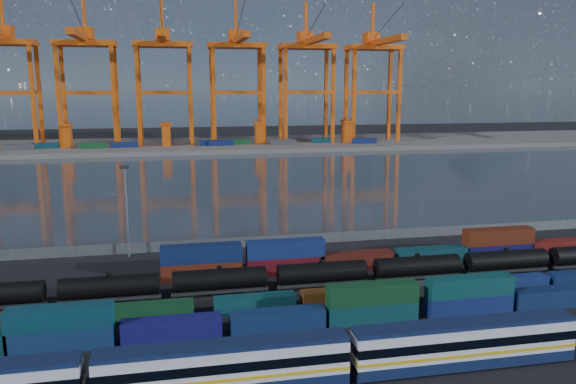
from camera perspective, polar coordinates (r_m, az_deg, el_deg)
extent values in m
plane|color=black|center=(83.38, 4.17, -10.58)|extent=(700.00, 700.00, 0.00)
plane|color=#2D3842|center=(183.50, -4.66, 1.21)|extent=(700.00, 700.00, 0.00)
cube|color=#514F4C|center=(287.02, -7.18, 4.81)|extent=(700.00, 70.00, 2.00)
cone|color=#1E2630|center=(1699.84, -18.31, 17.99)|extent=(1100.00, 1100.00, 520.00)
cone|color=#1E2630|center=(1701.05, -4.10, 17.46)|extent=(1040.00, 1040.00, 460.00)
cone|color=#1E2630|center=(1793.37, 9.20, 15.72)|extent=(960.00, 960.00, 380.00)
cone|color=#1E2630|center=(1939.68, 19.18, 13.71)|extent=(840.00, 840.00, 300.00)
cube|color=silver|center=(58.71, -6.46, -17.11)|extent=(25.11, 3.01, 3.82)
cube|color=#101B3C|center=(59.67, -6.42, -18.82)|extent=(25.11, 3.07, 1.21)
cube|color=#101B3C|center=(57.73, -6.51, -15.22)|extent=(25.11, 2.71, 0.50)
cube|color=gold|center=(59.09, -6.44, -17.80)|extent=(25.13, 3.10, 0.36)
cube|color=black|center=(58.52, -6.47, -16.76)|extent=(25.13, 3.10, 1.00)
cube|color=black|center=(61.17, 2.27, -18.55)|extent=(3.01, 2.01, 0.70)
cube|color=silver|center=(65.83, 17.49, -14.35)|extent=(25.11, 3.01, 3.82)
cube|color=#101B3C|center=(66.69, 17.39, -15.91)|extent=(25.11, 3.07, 1.21)
cube|color=#101B3C|center=(64.96, 17.60, -12.62)|extent=(25.11, 2.71, 0.50)
cube|color=gold|center=(66.17, 17.45, -14.98)|extent=(25.13, 3.10, 0.36)
cube|color=black|center=(65.66, 17.51, -14.03)|extent=(25.13, 3.10, 1.00)
cube|color=black|center=(63.48, 10.04, -17.56)|extent=(3.01, 2.01, 0.70)
cube|color=black|center=(71.31, 23.79, -15.04)|extent=(3.01, 2.01, 0.70)
cube|color=navy|center=(72.73, -22.04, -13.57)|extent=(11.96, 2.43, 2.59)
cube|color=#0E3C4B|center=(71.74, -22.19, -11.67)|extent=(11.96, 2.43, 2.59)
cube|color=navy|center=(71.41, -11.70, -13.44)|extent=(11.96, 2.43, 2.59)
cube|color=navy|center=(72.39, -1.06, -12.86)|extent=(11.96, 2.43, 2.59)
cube|color=#0E4049|center=(75.45, 8.51, -11.97)|extent=(11.96, 2.43, 2.59)
cube|color=#124321|center=(74.49, 8.56, -10.13)|extent=(11.96, 2.43, 2.59)
cube|color=navy|center=(80.94, 17.86, -10.78)|extent=(11.96, 2.43, 2.59)
cube|color=#0D4445|center=(80.05, 17.97, -9.05)|extent=(11.96, 2.43, 2.59)
cube|color=#0F214C|center=(87.69, 25.29, -9.63)|extent=(11.96, 2.43, 2.59)
cube|color=#57210D|center=(78.78, -23.31, -11.84)|extent=(11.02, 2.24, 2.39)
cube|color=#114221|center=(77.09, -13.74, -11.74)|extent=(11.02, 2.24, 2.39)
cube|color=#0D4348|center=(77.62, -3.38, -11.28)|extent=(11.02, 2.24, 2.39)
cube|color=#603513|center=(80.05, 5.33, -10.61)|extent=(11.02, 2.24, 2.39)
cube|color=#3E4143|center=(84.72, 14.19, -9.68)|extent=(11.02, 2.24, 2.39)
cube|color=navy|center=(90.99, 21.78, -8.69)|extent=(11.02, 2.24, 2.39)
cube|color=#5D2112|center=(91.30, -8.76, -7.84)|extent=(12.76, 2.59, 2.76)
cube|color=#101F50|center=(90.46, -8.81, -6.18)|extent=(12.76, 2.59, 2.76)
cube|color=#5C0D17|center=(92.82, -0.27, -7.39)|extent=(12.76, 2.59, 2.76)
cube|color=navy|center=(92.00, -0.27, -5.76)|extent=(12.76, 2.59, 2.76)
cube|color=#521710|center=(95.77, 6.87, -6.90)|extent=(12.76, 2.59, 2.76)
cube|color=#0D3B44|center=(100.85, 14.40, -6.25)|extent=(12.76, 2.59, 2.76)
cube|color=#100F4D|center=(106.79, 20.50, -5.65)|extent=(12.76, 2.59, 2.76)
cube|color=#5D200E|center=(106.08, 20.60, -4.22)|extent=(12.76, 2.59, 2.76)
cube|color=maroon|center=(113.81, 25.89, -5.07)|extent=(12.76, 2.59, 2.76)
cube|color=black|center=(86.81, -24.79, -10.48)|extent=(2.62, 1.88, 0.63)
cylinder|color=black|center=(84.19, -17.66, -9.12)|extent=(13.60, 3.03, 3.03)
cylinder|color=black|center=(83.65, -17.73, -8.04)|extent=(0.84, 0.84, 0.52)
cube|color=black|center=(84.76, -17.60, -10.18)|extent=(14.13, 2.09, 0.42)
cube|color=black|center=(85.58, -20.77, -10.48)|extent=(2.62, 1.88, 0.63)
cube|color=black|center=(84.49, -14.36, -10.38)|extent=(2.62, 1.88, 0.63)
cylinder|color=black|center=(83.82, -6.95, -8.76)|extent=(13.60, 3.03, 3.03)
cylinder|color=black|center=(83.28, -6.98, -7.67)|extent=(0.84, 0.84, 0.52)
cube|color=black|center=(84.39, -6.93, -9.83)|extent=(14.13, 2.09, 0.42)
cube|color=black|center=(84.35, -10.16, -10.24)|extent=(2.62, 1.88, 0.63)
cube|color=black|center=(84.99, -3.71, -9.92)|extent=(2.62, 1.88, 0.63)
cylinder|color=black|center=(86.28, 3.46, -8.12)|extent=(13.60, 3.03, 3.03)
cylinder|color=black|center=(85.75, 3.48, -7.06)|extent=(0.84, 0.84, 0.52)
cube|color=black|center=(86.84, 3.45, -9.17)|extent=(14.13, 2.09, 0.42)
cube|color=black|center=(85.95, 0.37, -9.66)|extent=(2.62, 1.88, 0.63)
cube|color=black|center=(88.25, 6.44, -9.18)|extent=(2.62, 1.88, 0.63)
cylinder|color=black|center=(91.34, 12.98, -7.31)|extent=(13.60, 3.03, 3.03)
cylinder|color=black|center=(90.84, 13.03, -6.30)|extent=(0.84, 0.84, 0.52)
cube|color=black|center=(91.87, 12.94, -8.30)|extent=(14.13, 2.09, 0.42)
cube|color=black|center=(90.22, 10.17, -8.83)|extent=(2.62, 1.88, 0.63)
cube|color=black|center=(93.98, 15.57, -8.26)|extent=(2.62, 1.88, 0.63)
cylinder|color=black|center=(98.60, 21.27, -6.43)|extent=(13.60, 3.03, 3.03)
cylinder|color=black|center=(98.14, 21.33, -5.49)|extent=(0.84, 0.84, 0.52)
cube|color=black|center=(99.09, 21.20, -7.36)|extent=(14.13, 2.09, 0.42)
cube|color=black|center=(96.82, 18.81, -7.88)|extent=(2.62, 1.88, 0.63)
cube|color=black|center=(101.77, 23.44, -7.30)|extent=(2.62, 1.88, 0.63)
cube|color=black|center=(105.30, 26.18, -6.93)|extent=(2.62, 1.88, 0.63)
cube|color=#595B5E|center=(108.91, 0.21, -4.85)|extent=(160.00, 0.06, 2.00)
cylinder|color=slate|center=(110.60, -26.21, -5.69)|extent=(0.12, 0.12, 2.20)
cylinder|color=slate|center=(108.43, -21.08, -5.61)|extent=(0.12, 0.12, 2.20)
cylinder|color=slate|center=(107.16, -15.78, -5.47)|extent=(0.12, 0.12, 2.20)
cylinder|color=slate|center=(106.80, -10.40, -5.29)|extent=(0.12, 0.12, 2.20)
cylinder|color=slate|center=(107.39, -5.04, -5.06)|extent=(0.12, 0.12, 2.20)
cylinder|color=slate|center=(108.89, 0.21, -4.80)|extent=(0.12, 0.12, 2.20)
cylinder|color=slate|center=(111.27, 5.27, -4.50)|extent=(0.12, 0.12, 2.20)
cylinder|color=slate|center=(114.48, 10.09, -4.19)|extent=(0.12, 0.12, 2.20)
cylinder|color=slate|center=(118.45, 14.61, -3.87)|extent=(0.12, 0.12, 2.20)
cylinder|color=slate|center=(123.10, 18.80, -3.55)|extent=(0.12, 0.12, 2.20)
cylinder|color=slate|center=(128.37, 22.67, -3.24)|extent=(0.12, 0.12, 2.20)
cylinder|color=slate|center=(134.18, 26.22, -2.94)|extent=(0.12, 0.12, 2.20)
cylinder|color=slate|center=(103.54, -16.05, -2.11)|extent=(0.36, 0.36, 16.00)
cube|color=black|center=(102.08, -16.29, 2.44)|extent=(1.60, 0.40, 0.60)
cube|color=#DD540F|center=(280.09, -24.48, 8.65)|extent=(1.76, 1.76, 49.38)
cube|color=#DD540F|center=(292.94, -23.91, 8.75)|extent=(1.76, 1.76, 49.38)
cube|color=#DD540F|center=(282.95, -26.93, 8.97)|extent=(24.14, 1.54, 1.54)
cube|color=#DD540F|center=(295.69, -26.26, 9.05)|extent=(24.14, 1.54, 1.54)
cube|color=#DD540F|center=(289.93, -26.96, 13.39)|extent=(27.43, 15.36, 2.41)
cube|color=#DD540F|center=(294.53, -26.82, 14.31)|extent=(6.58, 8.78, 5.49)
cube|color=#DD540F|center=(293.20, -27.07, 15.93)|extent=(1.32, 1.32, 17.56)
cube|color=#DD540F|center=(277.90, -22.27, 8.80)|extent=(1.76, 1.76, 49.38)
cube|color=#DD540F|center=(290.85, -21.80, 8.89)|extent=(1.76, 1.76, 49.38)
cube|color=#DD540F|center=(274.51, -17.26, 9.10)|extent=(1.76, 1.76, 49.38)
cube|color=#DD540F|center=(287.61, -17.01, 9.17)|extent=(1.76, 1.76, 49.38)
cube|color=#DD540F|center=(275.91, -19.82, 9.47)|extent=(24.14, 1.54, 1.54)
cube|color=#DD540F|center=(288.95, -19.45, 9.52)|extent=(24.14, 1.54, 1.54)
cube|color=#DD540F|center=(283.05, -19.92, 13.99)|extent=(27.43, 15.36, 2.41)
cube|color=#DD540F|center=(270.21, -20.36, 14.62)|extent=(3.29, 52.67, 2.74)
cube|color=#DD540F|center=(287.76, -19.86, 14.92)|extent=(6.58, 8.78, 5.49)
cube|color=#DD540F|center=(286.41, -20.03, 16.59)|extent=(1.32, 1.32, 17.56)
cylinder|color=black|center=(268.33, -20.55, 16.29)|extent=(0.26, 45.17, 14.90)
cube|color=#DD540F|center=(273.67, -14.97, 9.22)|extent=(1.76, 1.76, 49.38)
cube|color=#DD540F|center=(286.81, -14.82, 9.28)|extent=(1.76, 1.76, 49.38)
cube|color=#DD540F|center=(273.33, -9.85, 9.42)|extent=(1.76, 1.76, 49.38)
cube|color=#DD540F|center=(286.49, -9.93, 9.47)|extent=(1.76, 1.76, 49.38)
cube|color=#DD540F|center=(273.19, -12.43, 9.84)|extent=(24.14, 1.54, 1.54)
cube|color=#DD540F|center=(286.36, -12.40, 9.87)|extent=(24.14, 1.54, 1.54)
cube|color=#DD540F|center=(280.41, -12.60, 14.40)|extent=(27.43, 15.36, 2.41)
cube|color=#DD540F|center=(267.44, -12.67, 15.06)|extent=(3.29, 52.67, 2.74)
cube|color=#DD540F|center=(285.16, -12.63, 15.33)|extent=(6.58, 8.78, 5.49)
cube|color=#DD540F|center=(283.80, -12.71, 17.02)|extent=(1.32, 1.32, 17.56)
cylinder|color=black|center=(265.54, -12.75, 16.76)|extent=(0.26, 45.17, 14.90)
cube|color=#DD540F|center=(273.88, -7.55, 9.48)|extent=(1.76, 1.76, 49.38)
cube|color=#DD540F|center=(287.01, -7.74, 9.53)|extent=(1.76, 1.76, 49.38)
cube|color=#DD540F|center=(276.62, -2.48, 9.58)|extent=(1.76, 1.76, 49.38)
cube|color=#DD540F|center=(289.63, -2.90, 9.63)|extent=(1.76, 1.76, 49.38)
cube|color=#DD540F|center=(274.95, -5.01, 10.05)|extent=(24.14, 1.54, 1.54)
cube|color=#DD540F|center=(288.03, -5.32, 10.08)|extent=(24.14, 1.54, 1.54)
cube|color=#DD540F|center=(282.12, -5.25, 14.58)|extent=(27.43, 15.36, 2.41)
cube|color=#DD540F|center=(269.23, -4.94, 15.24)|extent=(3.29, 52.67, 2.74)
cube|color=#DD540F|center=(286.84, -5.36, 15.51)|extent=(6.58, 8.78, 5.49)
cube|color=#DD540F|center=(285.48, -5.34, 17.19)|extent=(1.32, 1.32, 17.56)
cylinder|color=black|center=(267.35, -4.90, 16.93)|extent=(0.26, 45.17, 14.90)
cube|color=#DD540F|center=(278.52, -0.25, 9.59)|extent=(1.76, 1.76, 49.38)
cube|color=#DD540F|center=(291.45, -0.76, 9.64)|extent=(1.76, 1.76, 49.38)
cube|color=#DD540F|center=(284.21, 4.60, 9.58)|extent=(1.76, 1.76, 49.38)
cube|color=#DD540F|center=(296.88, 3.89, 9.64)|extent=(1.76, 1.76, 49.38)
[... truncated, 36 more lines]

